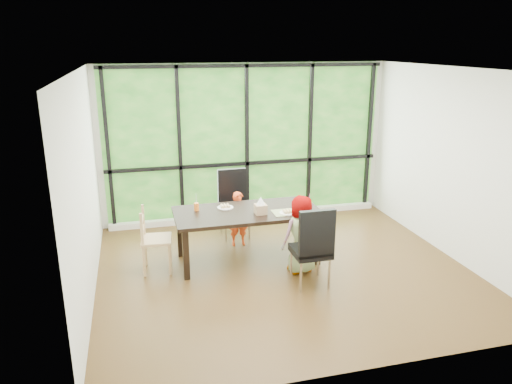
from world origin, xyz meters
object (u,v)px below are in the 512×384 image
(plate_far, at_px, (225,208))
(green_cup, at_px, (309,207))
(chair_interior_leather, at_px, (311,245))
(child_toddler, at_px, (239,219))
(orange_cup, at_px, (196,207))
(chair_window_leather, at_px, (235,205))
(plate_near, at_px, (288,213))
(tissue_box, at_px, (261,209))
(dining_table, at_px, (247,236))
(chair_end_beech, at_px, (156,239))
(child_older, at_px, (300,235))

(plate_far, height_order, green_cup, green_cup)
(chair_interior_leather, xyz_separation_m, child_toddler, (-0.61, 1.49, -0.11))
(chair_interior_leather, distance_m, plate_far, 1.44)
(orange_cup, height_order, green_cup, green_cup)
(chair_window_leather, bearing_deg, plate_near, -67.16)
(tissue_box, bearing_deg, dining_table, 132.99)
(plate_far, distance_m, plate_near, 0.91)
(dining_table, distance_m, chair_end_beech, 1.28)
(child_older, distance_m, plate_near, 0.38)
(chair_window_leather, bearing_deg, chair_interior_leather, -72.62)
(chair_interior_leather, relative_size, child_toddler, 1.27)
(orange_cup, xyz_separation_m, green_cup, (1.51, -0.45, 0.01))
(chair_interior_leather, relative_size, green_cup, 8.37)
(chair_interior_leather, bearing_deg, child_toddler, -67.73)
(dining_table, xyz_separation_m, green_cup, (0.82, -0.25, 0.44))
(child_toddler, height_order, child_older, child_older)
(chair_window_leather, bearing_deg, tissue_box, -83.39)
(chair_window_leather, relative_size, plate_near, 4.65)
(chair_end_beech, distance_m, child_older, 1.95)
(chair_interior_leather, distance_m, green_cup, 0.75)
(chair_window_leather, bearing_deg, dining_table, -91.38)
(child_toddler, distance_m, plate_far, 0.57)
(dining_table, xyz_separation_m, tissue_box, (0.15, -0.16, 0.44))
(child_older, relative_size, tissue_box, 6.88)
(dining_table, distance_m, green_cup, 0.97)
(dining_table, height_order, child_toddler, child_toddler)
(chair_window_leather, distance_m, chair_end_beech, 1.59)
(plate_near, height_order, green_cup, green_cup)
(plate_far, bearing_deg, child_toddler, 53.63)
(plate_far, relative_size, tissue_box, 1.47)
(tissue_box, bearing_deg, chair_interior_leather, -58.51)
(orange_cup, distance_m, tissue_box, 0.91)
(child_older, bearing_deg, green_cup, -137.49)
(dining_table, bearing_deg, child_toddler, 90.00)
(chair_end_beech, xyz_separation_m, plate_far, (1.00, 0.20, 0.31))
(chair_interior_leather, xyz_separation_m, plate_near, (-0.09, 0.67, 0.22))
(plate_near, bearing_deg, chair_end_beech, 172.51)
(orange_cup, relative_size, tissue_box, 0.69)
(plate_near, relative_size, green_cup, 1.80)
(chair_interior_leather, relative_size, plate_near, 4.65)
(chair_interior_leather, distance_m, orange_cup, 1.73)
(child_older, xyz_separation_m, tissue_box, (-0.45, 0.38, 0.28))
(child_older, distance_m, green_cup, 0.46)
(chair_window_leather, xyz_separation_m, chair_end_beech, (-1.29, -0.93, -0.09))
(plate_near, bearing_deg, chair_window_leather, 113.50)
(plate_near, distance_m, green_cup, 0.31)
(chair_end_beech, relative_size, tissue_box, 5.71)
(green_cup, bearing_deg, dining_table, 163.19)
(child_toddler, bearing_deg, dining_table, -89.66)
(child_older, relative_size, plate_near, 4.67)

